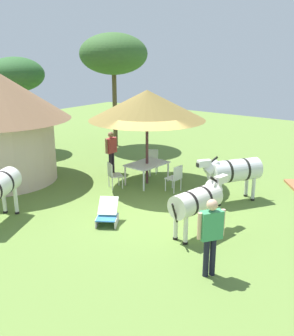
{
  "coord_description": "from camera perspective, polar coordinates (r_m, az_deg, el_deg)",
  "views": [
    {
      "loc": [
        -8.64,
        -6.49,
        4.53
      ],
      "look_at": [
        0.61,
        0.46,
        1.0
      ],
      "focal_mm": 41.04,
      "sensor_mm": 36.0,
      "label": 1
    }
  ],
  "objects": [
    {
      "name": "thatched_hut",
      "position": [
        14.48,
        -21.02,
        6.8
      ],
      "size": [
        4.95,
        4.95,
        3.91
      ],
      "rotation": [
        0.0,
        0.0,
        3.7
      ],
      "color": "beige",
      "rests_on": "ground_plane"
    },
    {
      "name": "patio_dining_table",
      "position": [
        13.55,
        0.0,
        0.4
      ],
      "size": [
        1.52,
        1.07,
        0.74
      ],
      "rotation": [
        0.0,
        0.0,
        -0.06
      ],
      "color": "silver",
      "rests_on": "ground_plane"
    },
    {
      "name": "patio_chair_near_hut",
      "position": [
        12.83,
        4.24,
        -1.29
      ],
      "size": [
        0.47,
        0.45,
        0.9
      ],
      "rotation": [
        0.0,
        0.0,
        -0.08
      ],
      "color": "silver",
      "rests_on": "ground_plane"
    },
    {
      "name": "striped_lounge_chair",
      "position": [
        10.6,
        -5.91,
        -6.91
      ],
      "size": [
        0.96,
        0.87,
        0.64
      ],
      "rotation": [
        0.0,
        0.0,
        2.14
      ],
      "color": "#3376BB",
      "rests_on": "ground_plane"
    },
    {
      "name": "shade_umbrella",
      "position": [
        13.1,
        0.0,
        9.35
      ],
      "size": [
        3.99,
        3.99,
        3.29
      ],
      "color": "#502B2F",
      "rests_on": "ground_plane"
    },
    {
      "name": "guest_beside_umbrella",
      "position": [
        14.7,
        -5.34,
        2.9
      ],
      "size": [
        0.58,
        0.22,
        1.62
      ],
      "rotation": [
        0.0,
        0.0,
        6.27
      ],
      "color": "black",
      "rests_on": "ground_plane"
    },
    {
      "name": "patio_chair_east_end",
      "position": [
        13.16,
        -5.06,
        -0.83
      ],
      "size": [
        0.58,
        0.59,
        0.9
      ],
      "rotation": [
        0.0,
        0.0,
        -2.09
      ],
      "color": "silver",
      "rests_on": "ground_plane"
    },
    {
      "name": "zebra_by_umbrella",
      "position": [
        9.77,
        7.49,
        -4.87
      ],
      "size": [
        2.11,
        0.86,
        1.46
      ],
      "rotation": [
        0.0,
        0.0,
        4.53
      ],
      "color": "silver",
      "rests_on": "ground_plane"
    },
    {
      "name": "standing_watcher",
      "position": [
        8.01,
        9.46,
        -9.17
      ],
      "size": [
        0.52,
        0.44,
        1.71
      ],
      "rotation": [
        0.0,
        0.0,
        -0.59
      ],
      "color": "black",
      "rests_on": "ground_plane"
    },
    {
      "name": "patio_chair_near_lawn",
      "position": [
        14.79,
        0.76,
        1.25
      ],
      "size": [
        0.58,
        0.59,
        0.9
      ],
      "rotation": [
        0.0,
        0.0,
        -4.22
      ],
      "color": "white",
      "rests_on": "ground_plane"
    },
    {
      "name": "ground_plane",
      "position": [
        11.71,
        -0.0,
        -5.78
      ],
      "size": [
        36.0,
        36.0,
        0.0
      ],
      "primitive_type": "plane",
      "color": "olive"
    },
    {
      "name": "acacia_tree_behind_hut",
      "position": [
        18.75,
        -4.99,
        16.47
      ],
      "size": [
        3.19,
        3.19,
        5.37
      ],
      "color": "brown",
      "rests_on": "ground_plane"
    },
    {
      "name": "zebra_nearest_camera",
      "position": [
        12.13,
        12.67,
        -0.45
      ],
      "size": [
        2.01,
        1.49,
        1.52
      ],
      "rotation": [
        0.0,
        0.0,
        1.0
      ],
      "color": "silver",
      "rests_on": "ground_plane"
    },
    {
      "name": "acacia_tree_left_background",
      "position": [
        18.77,
        -18.95,
        12.96
      ],
      "size": [
        2.58,
        2.58,
        4.3
      ],
      "color": "brown",
      "rests_on": "ground_plane"
    }
  ]
}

